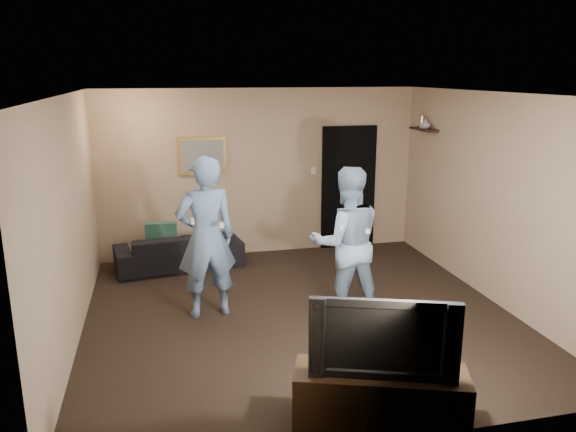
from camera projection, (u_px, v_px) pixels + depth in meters
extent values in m
plane|color=black|center=(299.00, 314.00, 6.76)|extent=(5.00, 5.00, 0.00)
cube|color=silver|center=(300.00, 94.00, 6.12)|extent=(5.00, 5.00, 0.04)
cube|color=tan|center=(261.00, 173.00, 8.80)|extent=(5.00, 0.04, 2.60)
cube|color=tan|center=(384.00, 289.00, 4.08)|extent=(5.00, 0.04, 2.60)
cube|color=tan|center=(69.00, 222.00, 5.89)|extent=(0.04, 5.00, 2.60)
cube|color=tan|center=(494.00, 199.00, 6.99)|extent=(0.04, 5.00, 2.60)
imported|color=black|center=(179.00, 250.00, 8.31)|extent=(1.92, 0.98, 0.54)
cube|color=#18483A|center=(162.00, 238.00, 8.21)|extent=(0.46, 0.17, 0.45)
cube|color=olive|center=(202.00, 156.00, 8.50)|extent=(0.72, 0.05, 0.57)
cube|color=slate|center=(202.00, 156.00, 8.48)|extent=(0.62, 0.01, 0.47)
cube|color=black|center=(348.00, 187.00, 9.16)|extent=(0.90, 0.06, 2.00)
cube|color=silver|center=(313.00, 171.00, 8.96)|extent=(0.08, 0.02, 0.12)
cube|color=black|center=(424.00, 129.00, 8.49)|extent=(0.20, 0.60, 0.03)
imported|color=#B6B6BB|center=(426.00, 124.00, 8.41)|extent=(0.16, 0.16, 0.15)
cylinder|color=silver|center=(422.00, 122.00, 8.53)|extent=(0.06, 0.06, 0.18)
cube|color=black|center=(380.00, 399.00, 4.56)|extent=(1.46, 0.89, 0.50)
imported|color=black|center=(383.00, 334.00, 4.41)|extent=(1.14, 0.53, 0.67)
imported|color=#6B8DB9|center=(206.00, 238.00, 6.52)|extent=(0.76, 0.55, 1.92)
cube|color=white|center=(192.00, 221.00, 6.22)|extent=(0.04, 0.14, 0.04)
cube|color=white|center=(221.00, 225.00, 6.30)|extent=(0.05, 0.09, 0.05)
imported|color=#88A6C5|center=(346.00, 243.00, 6.54)|extent=(0.92, 0.74, 1.80)
cube|color=white|center=(340.00, 226.00, 6.23)|extent=(0.04, 0.14, 0.04)
cube|color=white|center=(367.00, 231.00, 6.31)|extent=(0.05, 0.09, 0.05)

